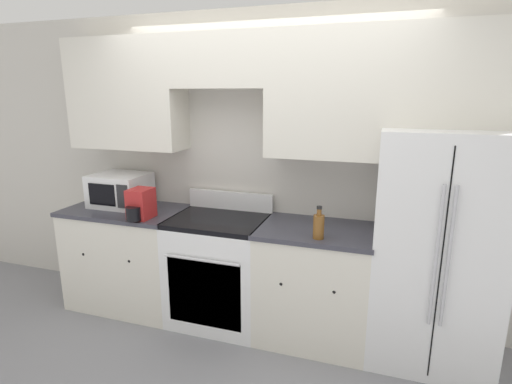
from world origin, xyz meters
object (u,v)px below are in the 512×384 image
at_px(refrigerator, 434,248).
at_px(bottle, 319,226).
at_px(oven_range, 219,269).
at_px(microwave, 121,190).

distance_m(refrigerator, bottle, 0.86).
xyz_separation_m(oven_range, bottle, (0.87, -0.21, 0.55)).
bearing_deg(bottle, oven_range, 166.48).
bearing_deg(refrigerator, bottle, -160.67).
xyz_separation_m(microwave, bottle, (1.87, -0.29, -0.05)).
distance_m(oven_range, refrigerator, 1.71).
relative_size(oven_range, bottle, 4.57).
xyz_separation_m(oven_range, refrigerator, (1.67, 0.07, 0.38)).
bearing_deg(bottle, refrigerator, 19.33).
distance_m(oven_range, microwave, 1.17).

